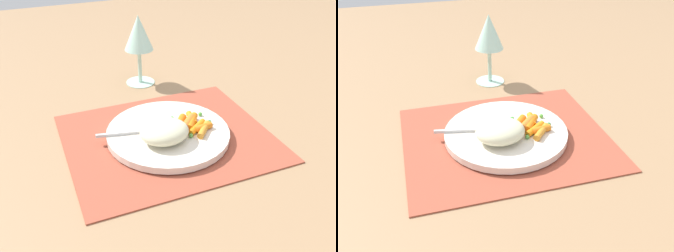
{
  "view_description": "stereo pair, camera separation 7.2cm",
  "coord_description": "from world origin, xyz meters",
  "views": [
    {
      "loc": [
        -0.24,
        -0.59,
        0.43
      ],
      "look_at": [
        0.0,
        0.0,
        0.03
      ],
      "focal_mm": 39.94,
      "sensor_mm": 36.0,
      "label": 1
    },
    {
      "loc": [
        -0.18,
        -0.62,
        0.43
      ],
      "look_at": [
        0.0,
        0.0,
        0.03
      ],
      "focal_mm": 39.94,
      "sensor_mm": 36.0,
      "label": 2
    }
  ],
  "objects": [
    {
      "name": "plate",
      "position": [
        0.0,
        0.0,
        0.01
      ],
      "size": [
        0.25,
        0.25,
        0.01
      ],
      "primitive_type": "cylinder",
      "color": "silver",
      "rests_on": "placemat"
    },
    {
      "name": "pea_scatter",
      "position": [
        0.05,
        -0.01,
        0.02
      ],
      "size": [
        0.09,
        0.08,
        0.01
      ],
      "color": "green",
      "rests_on": "plate"
    },
    {
      "name": "ground_plane",
      "position": [
        0.0,
        0.0,
        0.0
      ],
      "size": [
        2.4,
        2.4,
        0.0
      ],
      "primitive_type": "plane",
      "color": "#997551"
    },
    {
      "name": "fork",
      "position": [
        -0.03,
        0.01,
        0.02
      ],
      "size": [
        0.19,
        0.05,
        0.01
      ],
      "color": "silver",
      "rests_on": "plate"
    },
    {
      "name": "placemat",
      "position": [
        0.0,
        0.0,
        0.0
      ],
      "size": [
        0.41,
        0.35,
        0.01
      ],
      "primitive_type": "cube",
      "color": "#9E4733",
      "rests_on": "ground_plane"
    },
    {
      "name": "wine_glass",
      "position": [
        0.03,
        0.28,
        0.13
      ],
      "size": [
        0.08,
        0.08,
        0.18
      ],
      "color": "#B2E0CC",
      "rests_on": "ground_plane"
    },
    {
      "name": "carrot_portion",
      "position": [
        0.05,
        -0.01,
        0.03
      ],
      "size": [
        0.08,
        0.1,
        0.02
      ],
      "color": "orange",
      "rests_on": "plate"
    },
    {
      "name": "rice_mound",
      "position": [
        -0.02,
        -0.03,
        0.04
      ],
      "size": [
        0.1,
        0.08,
        0.04
      ],
      "primitive_type": "ellipsoid",
      "color": "beige",
      "rests_on": "plate"
    }
  ]
}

